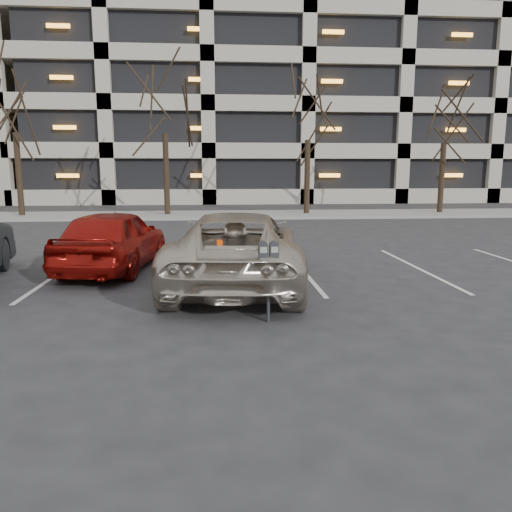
{
  "coord_description": "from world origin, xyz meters",
  "views": [
    {
      "loc": [
        -0.62,
        -9.06,
        2.37
      ],
      "look_at": [
        0.01,
        -1.38,
        1.01
      ],
      "focal_mm": 35.0,
      "sensor_mm": 36.0,
      "label": 1
    }
  ],
  "objects_px": {
    "suv_silver": "(237,249)",
    "car_red": "(113,239)",
    "tree_d": "(447,99)",
    "tree_c": "(309,92)",
    "parking_meter": "(268,262)",
    "tree_a": "(11,78)",
    "tree_b": "(163,81)"
  },
  "relations": [
    {
      "from": "car_red",
      "to": "tree_a",
      "type": "bearing_deg",
      "value": -54.72
    },
    {
      "from": "parking_meter",
      "to": "car_red",
      "type": "height_order",
      "value": "car_red"
    },
    {
      "from": "tree_d",
      "to": "tree_c",
      "type": "bearing_deg",
      "value": 180.0
    },
    {
      "from": "tree_c",
      "to": "suv_silver",
      "type": "xyz_separation_m",
      "value": [
        -4.2,
        -15.06,
        -5.26
      ]
    },
    {
      "from": "tree_c",
      "to": "suv_silver",
      "type": "height_order",
      "value": "tree_c"
    },
    {
      "from": "tree_b",
      "to": "tree_c",
      "type": "distance_m",
      "value": 7.01
    },
    {
      "from": "tree_b",
      "to": "tree_a",
      "type": "bearing_deg",
      "value": 180.0
    },
    {
      "from": "parking_meter",
      "to": "car_red",
      "type": "xyz_separation_m",
      "value": [
        -3.19,
        4.35,
        -0.23
      ]
    },
    {
      "from": "car_red",
      "to": "tree_b",
      "type": "bearing_deg",
      "value": -82.56
    },
    {
      "from": "tree_b",
      "to": "car_red",
      "type": "distance_m",
      "value": 14.45
    },
    {
      "from": "tree_d",
      "to": "car_red",
      "type": "relative_size",
      "value": 1.88
    },
    {
      "from": "suv_silver",
      "to": "car_red",
      "type": "height_order",
      "value": "suv_silver"
    },
    {
      "from": "tree_a",
      "to": "tree_b",
      "type": "height_order",
      "value": "tree_a"
    },
    {
      "from": "parking_meter",
      "to": "suv_silver",
      "type": "distance_m",
      "value": 2.58
    },
    {
      "from": "tree_a",
      "to": "suv_silver",
      "type": "distance_m",
      "value": 18.86
    },
    {
      "from": "tree_b",
      "to": "tree_c",
      "type": "relative_size",
      "value": 1.07
    },
    {
      "from": "tree_d",
      "to": "car_red",
      "type": "bearing_deg",
      "value": -136.58
    },
    {
      "from": "tree_a",
      "to": "tree_c",
      "type": "height_order",
      "value": "tree_a"
    },
    {
      "from": "tree_b",
      "to": "suv_silver",
      "type": "height_order",
      "value": "tree_b"
    },
    {
      "from": "tree_c",
      "to": "car_red",
      "type": "relative_size",
      "value": 1.95
    },
    {
      "from": "tree_b",
      "to": "suv_silver",
      "type": "relative_size",
      "value": 1.59
    },
    {
      "from": "tree_c",
      "to": "tree_d",
      "type": "height_order",
      "value": "tree_c"
    },
    {
      "from": "tree_a",
      "to": "tree_d",
      "type": "distance_m",
      "value": 21.01
    },
    {
      "from": "tree_a",
      "to": "tree_b",
      "type": "xyz_separation_m",
      "value": [
        7.0,
        0.0,
        -0.03
      ]
    },
    {
      "from": "tree_b",
      "to": "tree_c",
      "type": "height_order",
      "value": "tree_b"
    },
    {
      "from": "tree_d",
      "to": "suv_silver",
      "type": "xyz_separation_m",
      "value": [
        -11.2,
        -15.06,
        -5.04
      ]
    },
    {
      "from": "suv_silver",
      "to": "tree_c",
      "type": "bearing_deg",
      "value": -100.32
    },
    {
      "from": "tree_b",
      "to": "tree_d",
      "type": "distance_m",
      "value": 14.02
    },
    {
      "from": "tree_b",
      "to": "tree_d",
      "type": "bearing_deg",
      "value": 0.0
    },
    {
      "from": "tree_c",
      "to": "parking_meter",
      "type": "relative_size",
      "value": 6.66
    },
    {
      "from": "tree_a",
      "to": "tree_d",
      "type": "xyz_separation_m",
      "value": [
        21.0,
        0.0,
        -0.7
      ]
    },
    {
      "from": "tree_a",
      "to": "parking_meter",
      "type": "relative_size",
      "value": 7.18
    }
  ]
}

